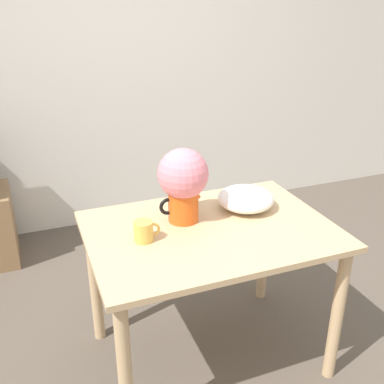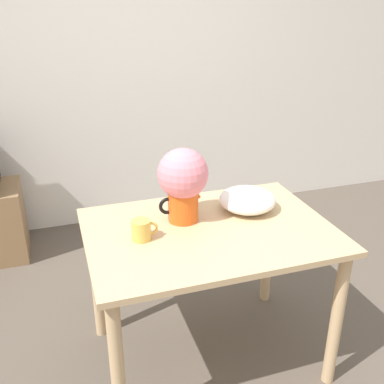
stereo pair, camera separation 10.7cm
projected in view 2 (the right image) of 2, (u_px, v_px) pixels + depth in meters
The scene contains 5 objects.
wall_back at pixel (121, 67), 3.52m from camera, with size 8.00×0.05×2.60m.
table at pixel (209, 250), 2.20m from camera, with size 1.18×0.83×0.79m.
flower_vase at pixel (183, 181), 2.15m from camera, with size 0.25×0.25×0.37m.
coffee_mug at pixel (142, 230), 2.04m from camera, with size 0.12×0.09×0.10m.
white_bowl at pixel (247, 200), 2.32m from camera, with size 0.29×0.29×0.11m.
Camera 2 is at (-0.59, -1.56, 1.81)m, focal length 42.00 mm.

